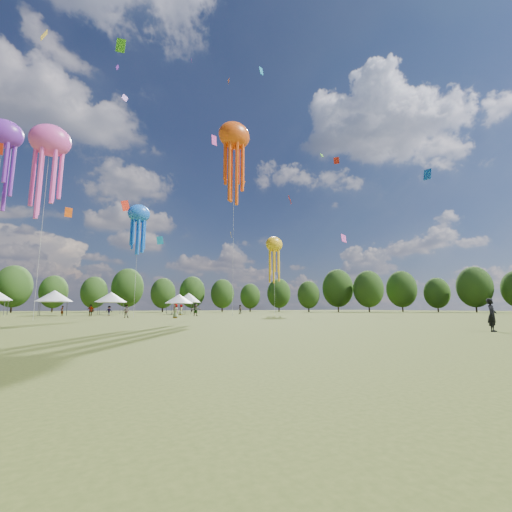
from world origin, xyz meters
TOP-DOWN VIEW (x-y plane):
  - ground at (0.00, 0.00)m, footprint 300.00×300.00m
  - observer_main at (7.23, -2.90)m, footprint 0.70×0.55m
  - spectator_near at (-5.35, 31.62)m, footprint 0.94×0.85m
  - spectators_far at (2.98, 41.46)m, footprint 30.93×20.27m
  - festival_tents at (-5.65, 53.97)m, footprint 37.63×10.03m
  - show_kites at (-2.47, 34.46)m, footprint 43.87×15.22m
  - small_kites at (-1.08, 42.10)m, footprint 72.54×59.81m
  - treeline at (-3.87, 62.51)m, footprint 201.57×95.24m

SIDE VIEW (x-z plane):
  - ground at x=0.00m, z-range 0.00..0.00m
  - spectator_near at x=-5.35m, z-range 0.00..1.59m
  - observer_main at x=7.23m, z-range 0.00..1.69m
  - spectators_far at x=2.98m, z-range -0.06..1.80m
  - festival_tents at x=-5.65m, z-range 0.98..5.35m
  - treeline at x=-3.87m, z-range -0.17..13.26m
  - show_kites at x=-2.47m, z-range 5.44..36.22m
  - small_kites at x=-1.08m, z-range 5.37..52.68m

